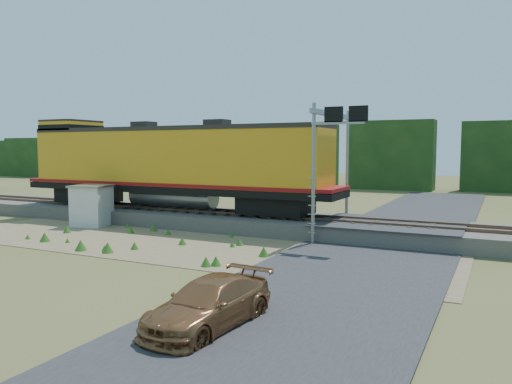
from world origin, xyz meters
The scene contains 11 objects.
ground centered at (0.00, 0.00, 0.00)m, with size 140.00×140.00×0.00m, color #475123.
ballast centered at (0.00, 6.00, 0.40)m, with size 70.00×5.00×0.80m, color slate.
rails centered at (0.00, 6.00, 0.88)m, with size 70.00×1.54×0.16m.
dirt_shoulder centered at (-2.00, 0.50, 0.01)m, with size 26.00×8.00×0.03m, color #8C7754.
road centered at (7.00, 0.74, 0.09)m, with size 7.00×66.00×0.86m.
tree_line_north centered at (0.00, 38.00, 3.07)m, with size 130.00×3.00×6.50m.
weed_clumps centered at (-3.50, 0.10, 0.00)m, with size 15.00×6.20×0.56m, color #33671D, non-canonical shape.
locomotive centered at (-6.40, 6.00, 3.66)m, with size 21.20×3.23×5.47m.
shed centered at (-9.55, 2.79, 1.22)m, with size 2.46×2.46×2.41m.
signal_gantry centered at (4.31, 5.35, 5.01)m, with size 2.64×6.20×6.65m.
car centered at (5.38, -8.35, 0.61)m, with size 1.71×4.20×1.22m, color #925D36.
Camera 1 is at (11.94, -18.87, 4.54)m, focal length 35.00 mm.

